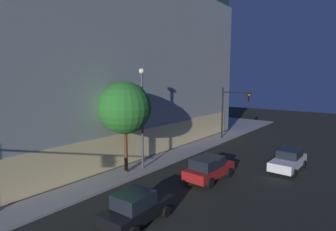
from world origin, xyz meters
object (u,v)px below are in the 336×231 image
at_px(car_red, 209,168).
at_px(street_lamp_sidewalk, 142,107).
at_px(modern_building, 71,61).
at_px(sidewalk_tree, 125,108).
at_px(car_black, 137,207).
at_px(car_white, 288,160).
at_px(traffic_light_far_corner, 231,106).

bearing_deg(car_red, street_lamp_sidewalk, 104.44).
bearing_deg(car_red, modern_building, 83.82).
height_order(sidewalk_tree, car_red, sidewalk_tree).
distance_m(street_lamp_sidewalk, car_black, 9.12).
bearing_deg(car_white, car_black, 163.36).
bearing_deg(street_lamp_sidewalk, modern_building, 76.64).
height_order(street_lamp_sidewalk, car_black, street_lamp_sidewalk).
distance_m(car_black, car_white, 13.90).
bearing_deg(street_lamp_sidewalk, traffic_light_far_corner, -3.92).
xyz_separation_m(traffic_light_far_corner, car_red, (-12.90, -4.25, -3.27)).
distance_m(modern_building, traffic_light_far_corner, 19.78).
distance_m(modern_building, sidewalk_tree, 15.80).
bearing_deg(traffic_light_far_corner, street_lamp_sidewalk, 176.08).
distance_m(traffic_light_far_corner, street_lamp_sidewalk, 14.31).
height_order(traffic_light_far_corner, street_lamp_sidewalk, street_lamp_sidewalk).
xyz_separation_m(modern_building, car_black, (-9.60, -20.03, -8.56)).
height_order(traffic_light_far_corner, sidewalk_tree, sidewalk_tree).
distance_m(car_red, car_white, 7.11).
xyz_separation_m(sidewalk_tree, car_black, (-4.66, -5.64, -4.30)).
xyz_separation_m(car_black, car_white, (13.32, -3.98, 0.00)).
height_order(modern_building, car_white, modern_building).
xyz_separation_m(street_lamp_sidewalk, car_red, (1.35, -5.23, -4.25)).
bearing_deg(modern_building, traffic_light_far_corner, -55.78).
height_order(sidewalk_tree, car_white, sidewalk_tree).
bearing_deg(modern_building, car_black, -115.61).
xyz_separation_m(traffic_light_far_corner, street_lamp_sidewalk, (-14.25, 0.98, 0.97)).
bearing_deg(street_lamp_sidewalk, car_red, -75.56).
bearing_deg(sidewalk_tree, traffic_light_far_corner, -5.06).
height_order(modern_building, car_red, modern_building).
height_order(traffic_light_far_corner, car_white, traffic_light_far_corner).
relative_size(street_lamp_sidewalk, sidewalk_tree, 1.14).
bearing_deg(sidewalk_tree, modern_building, 71.03).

